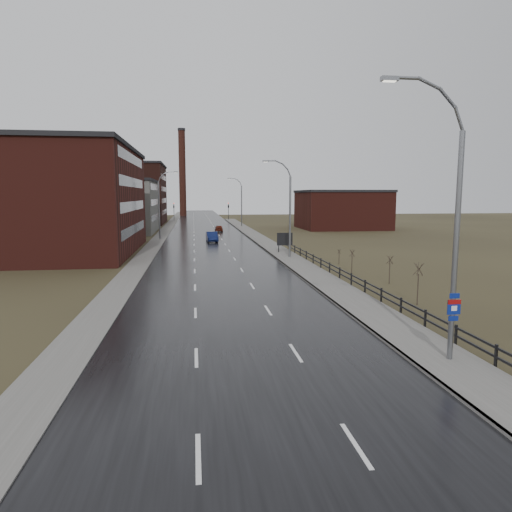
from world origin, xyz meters
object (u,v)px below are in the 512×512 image
object	(u,v)px
car_near	(212,237)
billboard	(285,240)
car_far	(219,229)
streetlight_main	(450,226)

from	to	relation	value
car_near	billboard	bearing A→B (deg)	-64.15
billboard	car_near	size ratio (longest dim) A/B	0.55
car_near	car_far	size ratio (longest dim) A/B	1.22
billboard	car_near	bearing A→B (deg)	118.56
streetlight_main	car_near	size ratio (longest dim) A/B	2.53
streetlight_main	billboard	bearing A→B (deg)	89.07
streetlight_main	car_near	xyz separation A→B (m)	(-7.96, 54.28, -5.27)
billboard	car_near	world-z (taller)	billboard
car_far	car_near	bearing A→B (deg)	84.90
streetlight_main	car_far	size ratio (longest dim) A/B	3.07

